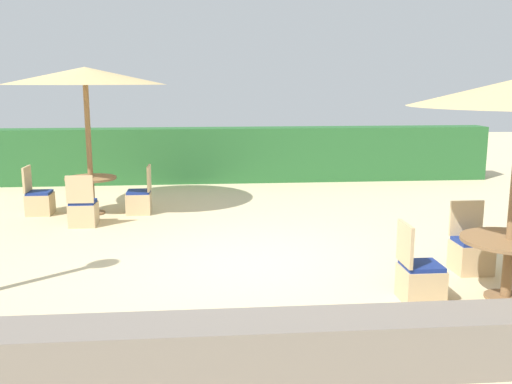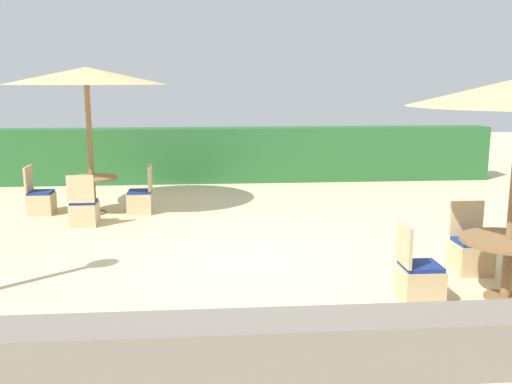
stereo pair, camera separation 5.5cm
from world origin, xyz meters
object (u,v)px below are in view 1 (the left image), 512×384
(patio_chair_front_right_north, at_px, (471,253))
(patio_chair_back_left_west, at_px, (39,201))
(patio_chair_back_left_east, at_px, (140,200))
(round_table_back_left, at_px, (91,186))
(patio_chair_back_left_south, at_px, (83,211))
(patio_chair_front_right_west, at_px, (419,279))
(round_table_front_right, at_px, (509,251))
(parasol_back_left, at_px, (85,76))

(patio_chair_front_right_north, relative_size, patio_chair_back_left_west, 1.00)
(patio_chair_back_left_east, relative_size, patio_chair_back_left_west, 1.00)
(round_table_back_left, distance_m, patio_chair_back_left_west, 1.04)
(patio_chair_back_left_south, bearing_deg, patio_chair_front_right_west, -40.57)
(round_table_back_left, relative_size, patio_chair_back_left_east, 1.04)
(round_table_front_right, xyz_separation_m, patio_chair_front_right_north, (0.02, 0.97, -0.32))
(patio_chair_front_right_north, bearing_deg, round_table_back_left, -34.67)
(round_table_front_right, distance_m, patio_chair_back_left_west, 8.32)
(round_table_back_left, distance_m, patio_chair_back_left_east, 0.96)
(patio_chair_back_left_south, distance_m, patio_chair_back_left_west, 1.42)
(patio_chair_back_left_south, bearing_deg, patio_chair_back_left_west, 136.35)
(round_table_back_left, relative_size, patio_chair_back_left_south, 1.04)
(parasol_back_left, distance_m, patio_chair_back_left_south, 2.52)
(patio_chair_front_right_north, xyz_separation_m, patio_chair_back_left_east, (-4.78, 3.89, 0.00))
(patio_chair_front_right_north, bearing_deg, round_table_front_right, 88.74)
(round_table_back_left, relative_size, patio_chair_back_left_west, 1.04)
(parasol_back_left, height_order, patio_chair_back_left_south, parasol_back_left)
(round_table_back_left, distance_m, patio_chair_back_left_south, 0.99)
(patio_chair_back_left_west, bearing_deg, patio_chair_front_right_north, 59.29)
(round_table_front_right, distance_m, round_table_back_left, 7.51)
(round_table_back_left, bearing_deg, parasol_back_left, -90.00)
(patio_chair_back_left_south, bearing_deg, round_table_back_left, 91.73)
(patio_chair_back_left_west, bearing_deg, round_table_back_left, 87.93)
(patio_chair_back_left_west, bearing_deg, patio_chair_front_right_west, 48.84)
(round_table_front_right, distance_m, parasol_back_left, 7.78)
(patio_chair_front_right_north, bearing_deg, patio_chair_back_left_south, -27.86)
(patio_chair_front_right_west, bearing_deg, patio_chair_back_left_west, -131.16)
(patio_chair_front_right_west, relative_size, parasol_back_left, 0.31)
(round_table_front_right, bearing_deg, patio_chair_back_left_south, 144.90)
(patio_chair_front_right_north, distance_m, patio_chair_back_left_west, 7.79)
(patio_chair_back_left_east, xyz_separation_m, patio_chair_back_left_west, (-1.91, 0.09, 0.00))
(patio_chair_front_right_north, relative_size, parasol_back_left, 0.31)
(parasol_back_left, height_order, patio_chair_back_left_east, parasol_back_left)
(round_table_back_left, xyz_separation_m, patio_chair_back_left_west, (-1.00, 0.04, -0.28))
(round_table_front_right, relative_size, parasol_back_left, 0.37)
(round_table_front_right, height_order, parasol_back_left, parasol_back_left)
(round_table_front_right, height_order, patio_chair_back_left_west, patio_chair_back_left_west)
(round_table_front_right, bearing_deg, parasol_back_left, 139.12)
(patio_chair_front_right_north, relative_size, patio_chair_back_left_south, 1.00)
(patio_chair_front_right_west, bearing_deg, patio_chair_back_left_south, -130.57)
(patio_chair_front_right_west, height_order, patio_chair_back_left_east, same)
(round_table_front_right, relative_size, round_table_back_left, 1.15)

